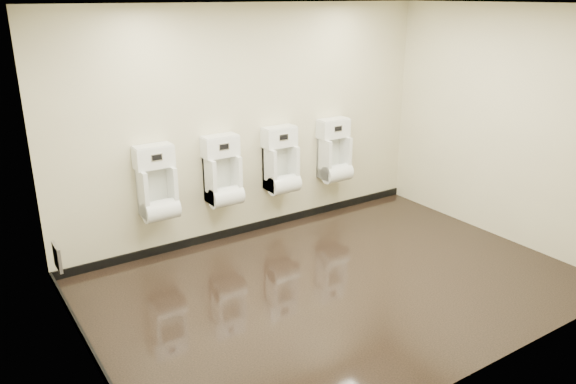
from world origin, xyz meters
name	(u,v)px	position (x,y,z in m)	size (l,w,h in m)	color
ground	(337,285)	(0.00, 0.00, 0.00)	(5.00, 3.50, 0.00)	black
ceiling	(346,4)	(0.00, 0.00, 2.80)	(5.00, 3.50, 0.00)	white
back_wall	(251,124)	(0.00, 1.75, 1.40)	(5.00, 0.02, 2.80)	beige
front_wall	(492,213)	(0.00, -1.75, 1.40)	(5.00, 0.02, 2.80)	beige
left_wall	(74,208)	(-2.50, 0.00, 1.40)	(0.02, 3.50, 2.80)	beige
right_wall	(505,125)	(2.50, 0.00, 1.40)	(0.02, 3.50, 2.80)	beige
tile_overlay_left	(75,208)	(-2.50, 0.00, 1.40)	(0.01, 3.50, 2.80)	white
skirting_back	(254,226)	(0.00, 1.74, 0.05)	(5.00, 0.02, 0.10)	black
skirting_left	(97,362)	(-2.49, 0.00, 0.05)	(0.02, 3.50, 0.10)	black
access_panel	(57,257)	(-2.48, 1.20, 0.50)	(0.04, 0.25, 0.25)	#9E9EA3
urinal_0	(157,189)	(-1.29, 1.60, 0.85)	(0.44, 0.33, 0.82)	white
urinal_1	(223,176)	(-0.48, 1.60, 0.85)	(0.44, 0.33, 0.82)	white
urinal_2	(281,165)	(0.34, 1.60, 0.85)	(0.44, 0.33, 0.82)	white
urinal_3	(335,155)	(1.18, 1.60, 0.85)	(0.44, 0.33, 0.82)	white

